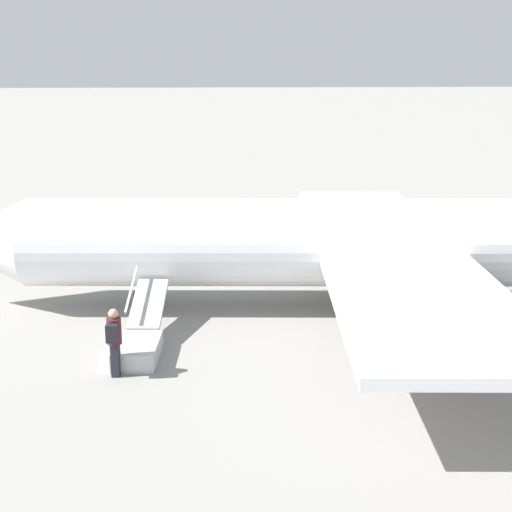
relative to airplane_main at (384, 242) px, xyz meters
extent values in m
plane|color=gray|center=(0.91, -0.10, -2.16)|extent=(600.00, 600.00, 0.00)
cylinder|color=white|center=(0.91, -0.10, -0.04)|extent=(20.59, 4.98, 2.74)
cube|color=white|center=(0.53, 5.63, -0.24)|extent=(5.30, 9.01, 0.27)
cube|color=white|center=(-0.73, -5.61, -0.24)|extent=(5.30, 9.01, 0.27)
cylinder|color=black|center=(7.51, -0.84, -1.82)|extent=(0.69, 0.24, 0.68)
cylinder|color=#2D2D33|center=(7.51, -0.84, -1.37)|extent=(0.12, 0.12, 0.21)
cylinder|color=black|center=(-0.98, 1.35, -1.82)|extent=(0.69, 0.24, 0.68)
cylinder|color=#2D2D33|center=(-0.98, 1.35, -1.37)|extent=(0.12, 0.12, 0.21)
cylinder|color=black|center=(-1.25, -1.10, -1.82)|extent=(0.69, 0.24, 0.68)
cylinder|color=#2D2D33|center=(-1.25, -1.10, -1.37)|extent=(0.12, 0.12, 0.21)
cube|color=#B2B2B7|center=(7.48, 3.51, -1.91)|extent=(1.29, 1.91, 0.50)
cube|color=#B2B2B7|center=(7.26, 1.53, -1.29)|extent=(1.14, 2.32, 0.85)
cube|color=#B2B2B7|center=(7.70, 1.48, -0.79)|extent=(0.31, 2.21, 0.79)
cube|color=#23232D|center=(7.95, 4.43, -1.73)|extent=(0.23, 0.30, 0.85)
cylinder|color=#4C1E23|center=(7.95, 4.43, -0.98)|extent=(0.36, 0.36, 0.65)
sphere|color=tan|center=(7.95, 4.43, -0.54)|extent=(0.24, 0.24, 0.24)
cube|color=black|center=(7.98, 4.70, -0.95)|extent=(0.30, 0.21, 0.44)
camera|label=1|loc=(6.23, 21.01, 5.16)|focal=50.00mm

